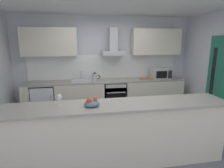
{
  "coord_description": "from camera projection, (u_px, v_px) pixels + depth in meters",
  "views": [
    {
      "loc": [
        -0.71,
        -3.33,
        1.91
      ],
      "look_at": [
        -0.04,
        0.43,
        1.05
      ],
      "focal_mm": 30.01,
      "sensor_mm": 36.0,
      "label": 1
    }
  ],
  "objects": [
    {
      "name": "refrigerator",
      "position": [
        44.0,
        101.0,
        4.84
      ],
      "size": [
        0.58,
        0.6,
        0.85
      ],
      "color": "white",
      "rests_on": "ground"
    },
    {
      "name": "upper_cabinets",
      "position": [
        105.0,
        42.0,
        4.96
      ],
      "size": [
        4.21,
        0.32,
        0.7
      ],
      "color": "beige"
    },
    {
      "name": "side_door",
      "position": [
        220.0,
        82.0,
        4.2
      ],
      "size": [
        0.08,
        0.85,
        2.05
      ],
      "color": "#1E664C",
      "rests_on": "ground"
    },
    {
      "name": "range_hood",
      "position": [
        113.0,
        47.0,
        4.98
      ],
      "size": [
        0.62,
        0.45,
        0.72
      ],
      "color": "#B7BABC"
    },
    {
      "name": "counter_back",
      "position": [
        106.0,
        96.0,
        5.14
      ],
      "size": [
        4.26,
        0.6,
        0.9
      ],
      "color": "beige",
      "rests_on": "ground"
    },
    {
      "name": "wine_glass",
      "position": [
        59.0,
        98.0,
        2.72
      ],
      "size": [
        0.08,
        0.08,
        0.18
      ],
      "color": "silver",
      "rests_on": "counter_island"
    },
    {
      "name": "microwave",
      "position": [
        161.0,
        73.0,
        5.22
      ],
      "size": [
        0.5,
        0.38,
        0.3
      ],
      "color": "#B7BABC",
      "rests_on": "counter_back"
    },
    {
      "name": "kettle",
      "position": [
        95.0,
        77.0,
        4.91
      ],
      "size": [
        0.29,
        0.15,
        0.24
      ],
      "color": "#B7BABC",
      "rests_on": "counter_back"
    },
    {
      "name": "wall_back",
      "position": [
        104.0,
        64.0,
        5.32
      ],
      "size": [
        5.85,
        0.12,
        2.6
      ],
      "primitive_type": "cube",
      "color": "silver",
      "rests_on": "ground"
    },
    {
      "name": "chopping_board",
      "position": [
        146.0,
        79.0,
        5.18
      ],
      "size": [
        0.36,
        0.25,
        0.02
      ],
      "primitive_type": "cube",
      "rotation": [
        0.0,
        0.0,
        -0.08
      ],
      "color": "#9E7247",
      "rests_on": "counter_back"
    },
    {
      "name": "ground",
      "position": [
        118.0,
        140.0,
        3.75
      ],
      "size": [
        5.85,
        4.75,
        0.02
      ],
      "primitive_type": "cube",
      "color": "slate"
    },
    {
      "name": "fruit_bowl",
      "position": [
        92.0,
        103.0,
        2.72
      ],
      "size": [
        0.22,
        0.22,
        0.13
      ],
      "color": "slate",
      "rests_on": "counter_island"
    },
    {
      "name": "sink",
      "position": [
        81.0,
        80.0,
        4.91
      ],
      "size": [
        0.5,
        0.4,
        0.26
      ],
      "color": "silver",
      "rests_on": "counter_back"
    },
    {
      "name": "oven",
      "position": [
        114.0,
        96.0,
        5.15
      ],
      "size": [
        0.6,
        0.62,
        0.8
      ],
      "color": "slate",
      "rests_on": "ground"
    },
    {
      "name": "backsplash_tile",
      "position": [
        105.0,
        67.0,
        5.26
      ],
      "size": [
        4.12,
        0.02,
        0.66
      ],
      "primitive_type": "cube",
      "color": "white"
    },
    {
      "name": "ceiling",
      "position": [
        119.0,
        0.0,
        3.17
      ],
      "size": [
        5.85,
        4.75,
        0.02
      ],
      "primitive_type": "cube",
      "color": "white"
    },
    {
      "name": "counter_island",
      "position": [
        118.0,
        134.0,
        2.93
      ],
      "size": [
        3.48,
        0.64,
        1.0
      ],
      "color": "beige",
      "rests_on": "ground"
    }
  ]
}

